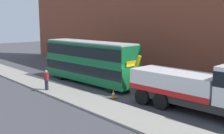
{
  "coord_description": "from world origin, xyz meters",
  "views": [
    {
      "loc": [
        14.58,
        -15.85,
        5.97
      ],
      "look_at": [
        -2.84,
        -0.3,
        2.0
      ],
      "focal_mm": 43.51,
      "sensor_mm": 36.0,
      "label": 1
    }
  ],
  "objects_px": {
    "pedestrian_onlooker": "(46,80)",
    "double_decker_bus": "(89,60)",
    "traffic_cone_near_bus": "(113,95)",
    "recovery_tow_truck": "(200,87)"
  },
  "relations": [
    {
      "from": "pedestrian_onlooker",
      "to": "double_decker_bus",
      "type": "bearing_deg",
      "value": 54.15
    },
    {
      "from": "pedestrian_onlooker",
      "to": "traffic_cone_near_bus",
      "type": "relative_size",
      "value": 2.38
    },
    {
      "from": "pedestrian_onlooker",
      "to": "traffic_cone_near_bus",
      "type": "bearing_deg",
      "value": -11.29
    },
    {
      "from": "recovery_tow_truck",
      "to": "double_decker_bus",
      "type": "xyz_separation_m",
      "value": [
        -11.8,
        -0.03,
        0.47
      ]
    },
    {
      "from": "recovery_tow_truck",
      "to": "double_decker_bus",
      "type": "bearing_deg",
      "value": 176.76
    },
    {
      "from": "traffic_cone_near_bus",
      "to": "pedestrian_onlooker",
      "type": "bearing_deg",
      "value": -153.13
    },
    {
      "from": "traffic_cone_near_bus",
      "to": "recovery_tow_truck",
      "type": "bearing_deg",
      "value": 17.62
    },
    {
      "from": "pedestrian_onlooker",
      "to": "traffic_cone_near_bus",
      "type": "height_order",
      "value": "pedestrian_onlooker"
    },
    {
      "from": "recovery_tow_truck",
      "to": "traffic_cone_near_bus",
      "type": "bearing_deg",
      "value": -165.76
    },
    {
      "from": "double_decker_bus",
      "to": "pedestrian_onlooker",
      "type": "relative_size",
      "value": 6.52
    }
  ]
}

